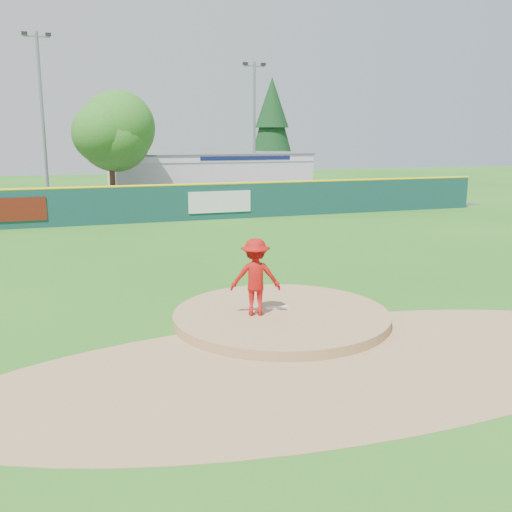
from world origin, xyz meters
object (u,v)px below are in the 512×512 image
object	(u,v)px
light_pole_left	(42,113)
deciduous_tree	(110,137)
pool_building_grp	(207,173)
light_pole_right	(254,123)
conifer_tree	(272,125)
pitcher	(255,277)
van	(129,199)

from	to	relation	value
light_pole_left	deciduous_tree	bearing A→B (deg)	-26.57
pool_building_grp	light_pole_right	distance (m)	5.75
light_pole_left	conifer_tree	bearing A→B (deg)	25.35
conifer_tree	deciduous_tree	bearing A→B (deg)	-143.75
conifer_tree	light_pole_left	size ratio (longest dim) A/B	0.86
deciduous_tree	pitcher	bearing A→B (deg)	-87.00
pool_building_grp	deciduous_tree	distance (m)	11.01
conifer_tree	light_pole_right	xyz separation A→B (m)	(-4.00, -7.00, 0.00)
van	light_pole_right	xyz separation A→B (m)	(10.11, 5.02, 4.85)
light_pole_right	pitcher	bearing A→B (deg)	-108.48
deciduous_tree	light_pole_left	distance (m)	4.72
pool_building_grp	deciduous_tree	world-z (taller)	deciduous_tree
van	light_pole_left	xyz separation A→B (m)	(-4.89, 3.02, 5.35)
pool_building_grp	light_pole_right	bearing A→B (deg)	-44.95
deciduous_tree	light_pole_right	world-z (taller)	light_pole_right
van	light_pole_right	size ratio (longest dim) A/B	0.49
deciduous_tree	conifer_tree	xyz separation A→B (m)	(15.00, 11.00, 0.99)
van	light_pole_left	world-z (taller)	light_pole_left
conifer_tree	light_pole_right	size ratio (longest dim) A/B	0.95
pool_building_grp	deciduous_tree	size ratio (longest dim) A/B	2.07
light_pole_right	van	bearing A→B (deg)	-153.59
conifer_tree	pitcher	bearing A→B (deg)	-110.82
deciduous_tree	conifer_tree	bearing A→B (deg)	36.25
deciduous_tree	van	bearing A→B (deg)	-49.12
pitcher	van	size ratio (longest dim) A/B	0.40
pool_building_grp	deciduous_tree	bearing A→B (deg)	-138.84
pitcher	pool_building_grp	distance (m)	32.69
van	light_pole_right	distance (m)	12.29
van	light_pole_left	bearing A→B (deg)	58.95
pitcher	light_pole_left	bearing A→B (deg)	-62.37
van	deciduous_tree	xyz separation A→B (m)	(-0.89, 1.02, 3.86)
conifer_tree	van	bearing A→B (deg)	-139.57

